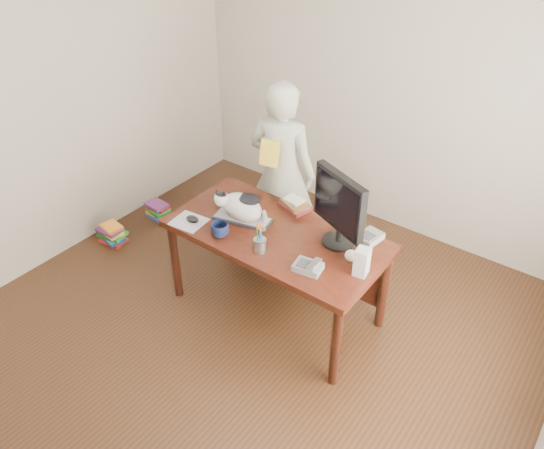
{
  "coord_description": "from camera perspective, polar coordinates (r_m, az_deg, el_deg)",
  "views": [
    {
      "loc": [
        1.83,
        -1.89,
        3.0
      ],
      "look_at": [
        0.0,
        0.55,
        0.85
      ],
      "focal_mm": 35.0,
      "sensor_mm": 36.0,
      "label": 1
    }
  ],
  "objects": [
    {
      "name": "book_pile_b",
      "position": [
        5.41,
        -12.13,
        1.52
      ],
      "size": [
        0.26,
        0.2,
        0.15
      ],
      "color": "navy",
      "rests_on": "ground"
    },
    {
      "name": "person",
      "position": [
        4.46,
        1.08,
        5.62
      ],
      "size": [
        0.65,
        0.5,
        1.6
      ],
      "primitive_type": "imported",
      "rotation": [
        0.0,
        0.0,
        3.36
      ],
      "color": "silver",
      "rests_on": "ground"
    },
    {
      "name": "mouse",
      "position": [
        3.96,
        -8.56,
        0.59
      ],
      "size": [
        0.11,
        0.08,
        0.04
      ],
      "rotation": [
        0.0,
        0.0,
        0.11
      ],
      "color": "black",
      "rests_on": "mousepad"
    },
    {
      "name": "desk",
      "position": [
        3.96,
        1.12,
        -2.07
      ],
      "size": [
        1.6,
        0.8,
        0.75
      ],
      "color": "black",
      "rests_on": "ground"
    },
    {
      "name": "calculator",
      "position": [
        3.8,
        10.46,
        -1.35
      ],
      "size": [
        0.16,
        0.2,
        0.06
      ],
      "rotation": [
        0.0,
        0.0,
        -0.15
      ],
      "color": "slate",
      "rests_on": "desk"
    },
    {
      "name": "held_book",
      "position": [
        4.22,
        -0.25,
        7.68
      ],
      "size": [
        0.17,
        0.12,
        0.21
      ],
      "rotation": [
        0.0,
        0.0,
        0.22
      ],
      "color": "yellow",
      "rests_on": "person"
    },
    {
      "name": "phone",
      "position": [
        3.48,
        3.96,
        -4.53
      ],
      "size": [
        0.2,
        0.18,
        0.08
      ],
      "rotation": [
        0.0,
        0.0,
        0.17
      ],
      "color": "slate",
      "rests_on": "desk"
    },
    {
      "name": "mousepad",
      "position": [
        3.98,
        -8.93,
        0.3
      ],
      "size": [
        0.26,
        0.24,
        0.01
      ],
      "rotation": [
        0.0,
        0.0,
        0.11
      ],
      "color": "#B2B7BF",
      "rests_on": "desk"
    },
    {
      "name": "monitor",
      "position": [
        3.57,
        7.25,
        1.95
      ],
      "size": [
        0.47,
        0.31,
        0.55
      ],
      "rotation": [
        0.0,
        0.0,
        -0.39
      ],
      "color": "black",
      "rests_on": "desk"
    },
    {
      "name": "pen_cup",
      "position": [
        3.61,
        -1.3,
        -2.07
      ],
      "size": [
        0.1,
        0.1,
        0.23
      ],
      "rotation": [
        0.0,
        0.0,
        0.08
      ],
      "color": "#9A9A9F",
      "rests_on": "desk"
    },
    {
      "name": "baseball",
      "position": [
        3.58,
        8.47,
        -3.32
      ],
      "size": [
        0.08,
        0.08,
        0.08
      ],
      "rotation": [
        0.0,
        0.0,
        -0.26
      ],
      "color": "silver",
      "rests_on": "desk"
    },
    {
      "name": "room",
      "position": [
        3.1,
        -6.11,
        2.87
      ],
      "size": [
        4.5,
        4.5,
        4.5
      ],
      "color": "black",
      "rests_on": "ground"
    },
    {
      "name": "book_pile_a",
      "position": [
        5.15,
        -16.82,
        -0.97
      ],
      "size": [
        0.27,
        0.22,
        0.18
      ],
      "color": "#A71917",
      "rests_on": "ground"
    },
    {
      "name": "coffee_mug",
      "position": [
        3.78,
        -5.63,
        -0.59
      ],
      "size": [
        0.18,
        0.18,
        0.1
      ],
      "primitive_type": "imported",
      "rotation": [
        0.0,
        0.0,
        0.6
      ],
      "color": "black",
      "rests_on": "desk"
    },
    {
      "name": "keyboard",
      "position": [
        3.95,
        -3.19,
        0.63
      ],
      "size": [
        0.46,
        0.27,
        0.03
      ],
      "rotation": [
        0.0,
        0.0,
        0.24
      ],
      "color": "black",
      "rests_on": "desk"
    },
    {
      "name": "speaker",
      "position": [
        3.45,
        9.64,
        -3.98
      ],
      "size": [
        0.1,
        0.11,
        0.19
      ],
      "rotation": [
        0.0,
        0.0,
        0.16
      ],
      "color": "#AFAFB1",
      "rests_on": "desk"
    },
    {
      "name": "book_stack",
      "position": [
        4.06,
        2.48,
        2.12
      ],
      "size": [
        0.26,
        0.22,
        0.08
      ],
      "rotation": [
        0.0,
        0.0,
        -0.3
      ],
      "color": "#531616",
      "rests_on": "desk"
    },
    {
      "name": "cat",
      "position": [
        3.89,
        -3.44,
        2.03
      ],
      "size": [
        0.42,
        0.29,
        0.24
      ],
      "rotation": [
        0.0,
        0.0,
        0.24
      ],
      "color": "silver",
      "rests_on": "keyboard"
    }
  ]
}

